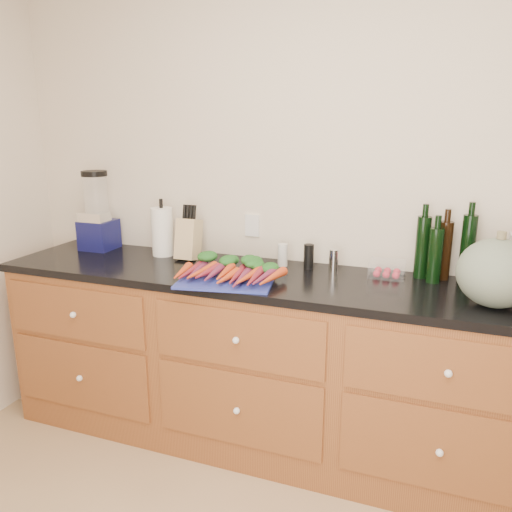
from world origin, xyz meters
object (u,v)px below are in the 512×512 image
at_px(carrots, 230,271).
at_px(squash, 497,273).
at_px(paper_towel, 162,232).
at_px(cutting_board, 227,280).
at_px(tomato_box, 387,269).
at_px(blender_appliance, 97,215).
at_px(knife_block, 188,239).

xyz_separation_m(carrots, squash, (1.16, 0.03, 0.10)).
distance_m(carrots, paper_towel, 0.61).
distance_m(cutting_board, paper_towel, 0.63).
distance_m(cutting_board, tomato_box, 0.78).
bearing_deg(blender_appliance, carrots, -16.18).
xyz_separation_m(cutting_board, tomato_box, (0.71, 0.33, 0.03)).
distance_m(carrots, tomato_box, 0.77).
bearing_deg(cutting_board, squash, 3.45).
bearing_deg(paper_towel, knife_block, -6.57).
height_order(carrots, squash, squash).
relative_size(carrots, paper_towel, 1.81).
xyz_separation_m(cutting_board, blender_appliance, (-0.96, 0.32, 0.20)).
xyz_separation_m(cutting_board, carrots, (0.00, 0.04, 0.03)).
height_order(cutting_board, knife_block, knife_block).
xyz_separation_m(carrots, knife_block, (-0.36, 0.26, 0.07)).
distance_m(cutting_board, knife_block, 0.48).
relative_size(carrots, blender_appliance, 1.06).
bearing_deg(knife_block, cutting_board, -40.02).
height_order(paper_towel, knife_block, paper_towel).
height_order(cutting_board, squash, squash).
xyz_separation_m(blender_appliance, tomato_box, (1.67, 0.01, -0.16)).
bearing_deg(carrots, paper_towel, 152.03).
distance_m(knife_block, tomato_box, 1.07).
bearing_deg(carrots, knife_block, 143.75).
relative_size(cutting_board, carrots, 0.90).
xyz_separation_m(blender_appliance, knife_block, (0.61, -0.02, -0.09)).
bearing_deg(paper_towel, cutting_board, -31.08).
xyz_separation_m(carrots, blender_appliance, (-0.96, 0.28, 0.16)).
xyz_separation_m(squash, blender_appliance, (-2.12, 0.25, 0.06)).
bearing_deg(paper_towel, tomato_box, 0.46).
relative_size(cutting_board, paper_towel, 1.63).
relative_size(paper_towel, tomato_box, 1.61).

